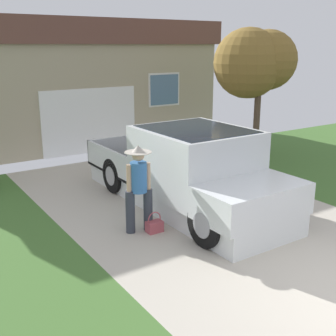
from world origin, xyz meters
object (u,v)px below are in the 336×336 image
(house_with_garage, at_px, (54,81))
(person_with_hat, at_px, (139,186))
(front_yard_tree, at_px, (256,62))
(pickup_truck, at_px, (192,173))
(handbag, at_px, (154,226))

(house_with_garage, bearing_deg, person_with_hat, -100.23)
(house_with_garage, xyz_separation_m, front_yard_tree, (3.93, -5.87, 0.73))
(pickup_truck, bearing_deg, house_with_garage, -91.03)
(handbag, height_order, house_with_garage, house_with_garage)
(pickup_truck, xyz_separation_m, house_with_garage, (0.10, 8.32, 1.29))
(pickup_truck, relative_size, house_with_garage, 0.51)
(pickup_truck, bearing_deg, person_with_hat, 14.63)
(person_with_hat, bearing_deg, house_with_garage, 91.70)
(person_with_hat, bearing_deg, pickup_truck, 26.91)
(handbag, distance_m, front_yard_tree, 6.67)
(person_with_hat, bearing_deg, handbag, -30.90)
(pickup_truck, xyz_separation_m, front_yard_tree, (4.03, 2.46, 2.03))
(front_yard_tree, bearing_deg, house_with_garage, 123.80)
(pickup_truck, height_order, front_yard_tree, front_yard_tree)
(handbag, xyz_separation_m, house_with_garage, (1.37, 8.91, 1.94))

